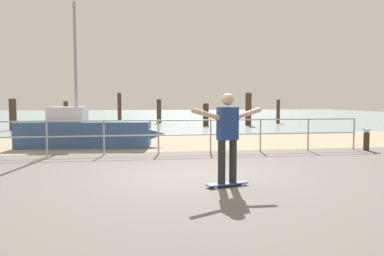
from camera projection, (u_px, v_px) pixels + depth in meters
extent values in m
cube|color=#605B56|center=(207.00, 190.00, 6.60)|extent=(24.00, 10.00, 0.04)
cube|color=tan|center=(167.00, 142.00, 14.47)|extent=(24.00, 6.00, 0.04)
cube|color=#849EA3|center=(144.00, 115.00, 42.05)|extent=(72.00, 50.00, 0.04)
cylinder|color=#9EA0A5|center=(47.00, 139.00, 10.50)|extent=(0.05, 0.05, 1.05)
cylinder|color=#9EA0A5|center=(104.00, 138.00, 10.75)|extent=(0.05, 0.05, 1.05)
cylinder|color=#9EA0A5|center=(158.00, 137.00, 11.00)|extent=(0.05, 0.05, 1.05)
cylinder|color=#9EA0A5|center=(211.00, 136.00, 11.25)|extent=(0.05, 0.05, 1.05)
cylinder|color=#9EA0A5|center=(260.00, 135.00, 11.50)|extent=(0.05, 0.05, 1.05)
cylinder|color=#9EA0A5|center=(308.00, 135.00, 11.75)|extent=(0.05, 0.05, 1.05)
cylinder|color=#9EA0A5|center=(354.00, 134.00, 12.00)|extent=(0.05, 0.05, 1.05)
cylinder|color=#9EA0A5|center=(158.00, 120.00, 10.96)|extent=(12.72, 0.04, 0.04)
cylinder|color=#9EA0A5|center=(158.00, 135.00, 11.00)|extent=(12.72, 0.04, 0.04)
cube|color=#335184|center=(86.00, 134.00, 12.72)|extent=(4.53, 1.88, 0.90)
cone|color=#335184|center=(150.00, 134.00, 12.82)|extent=(1.18, 0.88, 0.77)
cylinder|color=gray|center=(75.00, 62.00, 12.52)|extent=(0.10, 0.10, 4.03)
cube|color=silver|center=(68.00, 114.00, 12.64)|extent=(1.29, 1.03, 0.50)
cube|color=#334C8C|center=(227.00, 184.00, 6.80)|extent=(0.82, 0.41, 0.02)
cylinder|color=silver|center=(238.00, 184.00, 7.00)|extent=(0.07, 0.05, 0.06)
cylinder|color=silver|center=(242.00, 185.00, 6.85)|extent=(0.07, 0.05, 0.06)
cylinder|color=silver|center=(212.00, 186.00, 6.76)|extent=(0.07, 0.05, 0.06)
cylinder|color=silver|center=(216.00, 188.00, 6.62)|extent=(0.07, 0.05, 0.06)
cylinder|color=#26262B|center=(233.00, 161.00, 6.82)|extent=(0.14, 0.14, 0.80)
cylinder|color=#26262B|center=(222.00, 162.00, 6.72)|extent=(0.14, 0.14, 0.80)
cube|color=navy|center=(228.00, 123.00, 6.72)|extent=(0.40, 0.29, 0.60)
sphere|color=tan|center=(228.00, 99.00, 6.69)|extent=(0.22, 0.22, 0.22)
cylinder|color=tan|center=(248.00, 113.00, 6.90)|extent=(0.56, 0.24, 0.23)
cylinder|color=tan|center=(206.00, 114.00, 6.52)|extent=(0.56, 0.24, 0.23)
cylinder|color=#422D1E|center=(366.00, 142.00, 11.79)|extent=(0.18, 0.18, 0.59)
ellipsoid|color=white|center=(367.00, 130.00, 11.77)|extent=(0.35, 0.27, 0.14)
sphere|color=white|center=(364.00, 129.00, 11.65)|extent=(0.09, 0.09, 0.09)
cone|color=gold|center=(363.00, 129.00, 11.62)|extent=(0.06, 0.04, 0.02)
cube|color=slate|center=(369.00, 130.00, 11.86)|extent=(0.14, 0.13, 0.02)
cylinder|color=#422D1E|center=(13.00, 115.00, 20.13)|extent=(0.38, 0.38, 1.73)
cylinder|color=#422D1E|center=(66.00, 115.00, 20.59)|extent=(0.25, 0.25, 1.60)
cylinder|color=#422D1E|center=(119.00, 109.00, 25.29)|extent=(0.27, 0.27, 2.16)
cylinder|color=#422D1E|center=(159.00, 111.00, 26.90)|extent=(0.33, 0.33, 1.74)
cylinder|color=#422D1E|center=(206.00, 115.00, 23.90)|extent=(0.37, 0.37, 1.45)
cylinder|color=#422D1E|center=(248.00, 109.00, 24.07)|extent=(0.40, 0.40, 2.13)
cylinder|color=#422D1E|center=(278.00, 112.00, 26.31)|extent=(0.25, 0.25, 1.72)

